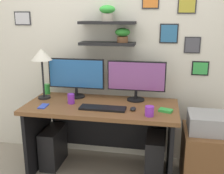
# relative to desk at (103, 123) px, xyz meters

# --- Properties ---
(ground_plane) EXTENTS (8.00, 8.00, 0.00)m
(ground_plane) POSITION_rel_desk_xyz_m (0.00, -0.05, -0.54)
(ground_plane) COLOR gray
(back_wall_assembly) EXTENTS (4.40, 0.24, 2.70)m
(back_wall_assembly) POSITION_rel_desk_xyz_m (0.00, 0.38, 0.82)
(back_wall_assembly) COLOR silver
(back_wall_assembly) RESTS_ON ground
(desk) EXTENTS (1.51, 0.68, 0.75)m
(desk) POSITION_rel_desk_xyz_m (0.00, 0.00, 0.00)
(desk) COLOR brown
(desk) RESTS_ON ground
(monitor_left) EXTENTS (0.61, 0.18, 0.42)m
(monitor_left) POSITION_rel_desk_xyz_m (-0.32, 0.16, 0.45)
(monitor_left) COLOR black
(monitor_left) RESTS_ON desk
(monitor_right) EXTENTS (0.60, 0.18, 0.41)m
(monitor_right) POSITION_rel_desk_xyz_m (0.32, 0.16, 0.45)
(monitor_right) COLOR black
(monitor_right) RESTS_ON desk
(keyboard) EXTENTS (0.44, 0.14, 0.02)m
(keyboard) POSITION_rel_desk_xyz_m (0.04, -0.17, 0.22)
(keyboard) COLOR black
(keyboard) RESTS_ON desk
(computer_mouse) EXTENTS (0.06, 0.09, 0.03)m
(computer_mouse) POSITION_rel_desk_xyz_m (0.33, -0.15, 0.23)
(computer_mouse) COLOR black
(computer_mouse) RESTS_ON desk
(desk_lamp) EXTENTS (0.21, 0.21, 0.53)m
(desk_lamp) POSITION_rel_desk_xyz_m (-0.65, 0.04, 0.65)
(desk_lamp) COLOR black
(desk_lamp) RESTS_ON desk
(cell_phone) EXTENTS (0.08, 0.14, 0.01)m
(cell_phone) POSITION_rel_desk_xyz_m (-0.54, -0.21, 0.22)
(cell_phone) COLOR blue
(cell_phone) RESTS_ON desk
(coffee_mug) EXTENTS (0.08, 0.08, 0.09)m
(coffee_mug) POSITION_rel_desk_xyz_m (0.49, -0.27, 0.26)
(coffee_mug) COLOR purple
(coffee_mug) RESTS_ON desk
(pen_cup) EXTENTS (0.07, 0.07, 0.10)m
(pen_cup) POSITION_rel_desk_xyz_m (-0.31, -0.07, 0.26)
(pen_cup) COLOR purple
(pen_cup) RESTS_ON desk
(scissors_tray) EXTENTS (0.14, 0.11, 0.02)m
(scissors_tray) POSITION_rel_desk_xyz_m (0.63, -0.13, 0.23)
(scissors_tray) COLOR green
(scissors_tray) RESTS_ON desk
(water_cup) EXTENTS (0.07, 0.07, 0.11)m
(water_cup) POSITION_rel_desk_xyz_m (-0.69, 0.21, 0.27)
(water_cup) COLOR green
(water_cup) RESTS_ON desk
(drawer_cabinet) EXTENTS (0.44, 0.50, 0.56)m
(drawer_cabinet) POSITION_rel_desk_xyz_m (1.04, -0.07, -0.26)
(drawer_cabinet) COLOR brown
(drawer_cabinet) RESTS_ON ground
(printer) EXTENTS (0.38, 0.34, 0.17)m
(printer) POSITION_rel_desk_xyz_m (1.04, -0.07, 0.11)
(printer) COLOR #9E9EA3
(printer) RESTS_ON drawer_cabinet
(computer_tower_left) EXTENTS (0.18, 0.40, 0.42)m
(computer_tower_left) POSITION_rel_desk_xyz_m (-0.56, 0.00, -0.33)
(computer_tower_left) COLOR black
(computer_tower_left) RESTS_ON ground
(computer_tower_right) EXTENTS (0.18, 0.40, 0.44)m
(computer_tower_right) POSITION_rel_desk_xyz_m (0.55, -0.03, -0.32)
(computer_tower_right) COLOR black
(computer_tower_right) RESTS_ON ground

